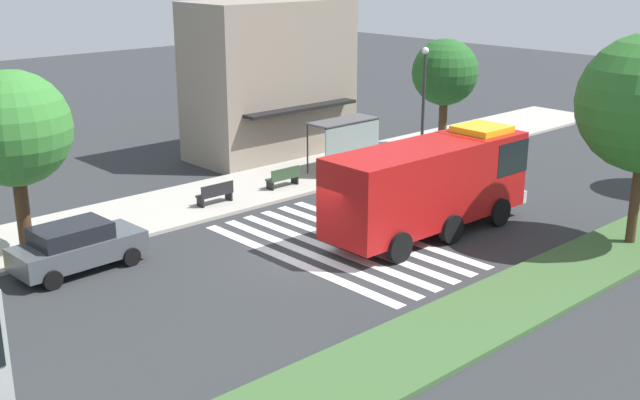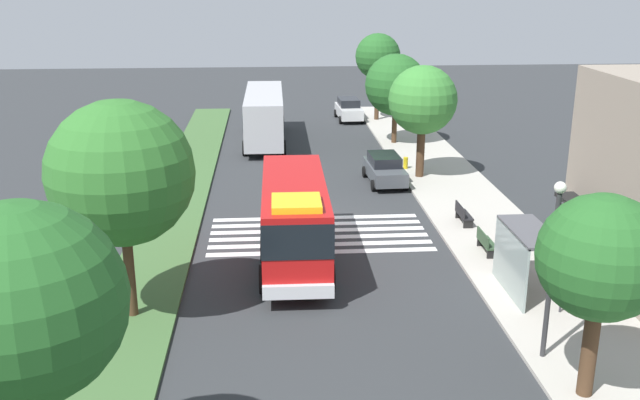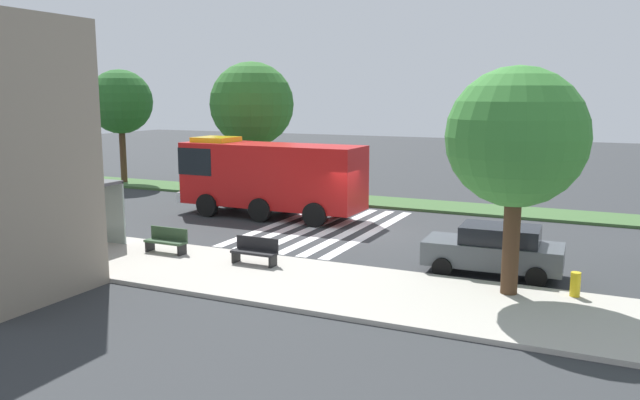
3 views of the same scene
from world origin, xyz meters
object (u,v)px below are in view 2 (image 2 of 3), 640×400
(street_lamp, at_px, (553,255))
(fire_hydrant, at_px, (406,163))
(sidewalk_tree_far_west, at_px, (378,57))
(transit_bus, at_px, (264,113))
(median_tree_west, at_px, (23,305))
(parked_car_mid, at_px, (385,169))
(fire_truck, at_px, (295,219))
(bus_stop_shelter, at_px, (520,248))
(parked_car_west, at_px, (349,109))
(sidewalk_tree_far_east, at_px, (601,258))
(sidewalk_tree_west, at_px, (396,85))
(median_tree_far_west, at_px, (121,174))
(sidewalk_tree_center, at_px, (423,100))
(bench_west_of_shelter, at_px, (463,214))
(bench_near_shelter, at_px, (486,242))

(street_lamp, height_order, fire_hydrant, street_lamp)
(street_lamp, relative_size, sidewalk_tree_far_west, 0.82)
(transit_bus, relative_size, median_tree_west, 1.51)
(fire_hydrant, bearing_deg, parked_car_mid, -33.68)
(fire_truck, distance_m, median_tree_west, 15.54)
(bus_stop_shelter, relative_size, fire_hydrant, 5.00)
(parked_car_west, bearing_deg, sidewalk_tree_far_west, 73.32)
(bus_stop_shelter, distance_m, sidewalk_tree_far_east, 7.11)
(sidewalk_tree_west, bearing_deg, street_lamp, -0.78)
(parked_car_west, height_order, median_tree_far_west, median_tree_far_west)
(sidewalk_tree_west, bearing_deg, sidewalk_tree_center, 0.00)
(sidewalk_tree_far_west, height_order, sidewalk_tree_center, sidewalk_tree_far_west)
(parked_car_mid, relative_size, street_lamp, 0.78)
(fire_truck, relative_size, sidewalk_tree_far_west, 1.33)
(parked_car_mid, bearing_deg, sidewalk_tree_center, 108.04)
(street_lamp, relative_size, sidewalk_tree_west, 0.92)
(median_tree_far_west, bearing_deg, parked_car_mid, 144.44)
(sidewalk_tree_center, relative_size, median_tree_far_west, 0.86)
(median_tree_west, bearing_deg, parked_car_west, 165.54)
(bench_west_of_shelter, distance_m, fire_hydrant, 10.02)
(parked_car_west, xyz_separation_m, sidewalk_tree_center, (17.59, 2.20, 3.70))
(sidewalk_tree_west, relative_size, median_tree_far_west, 0.82)
(sidewalk_tree_west, distance_m, sidewalk_tree_far_east, 31.38)
(bench_near_shelter, xyz_separation_m, median_tree_far_west, (4.79, -13.94, 4.63))
(bench_west_of_shelter, bearing_deg, sidewalk_tree_far_east, -1.43)
(parked_car_west, xyz_separation_m, bus_stop_shelter, (33.54, 2.54, 0.99))
(bench_near_shelter, height_order, sidewalk_tree_far_east, sidewalk_tree_far_east)
(transit_bus, bearing_deg, sidewalk_tree_far_east, -164.07)
(transit_bus, height_order, sidewalk_tree_west, sidewalk_tree_west)
(transit_bus, height_order, bench_near_shelter, transit_bus)
(sidewalk_tree_far_west, bearing_deg, fire_hydrant, -1.87)
(parked_car_west, xyz_separation_m, parked_car_mid, (18.40, 0.00, -0.05))
(sidewalk_tree_far_east, height_order, median_tree_west, median_tree_west)
(transit_bus, relative_size, sidewalk_tree_west, 1.78)
(street_lamp, bearing_deg, bench_near_shelter, 174.95)
(parked_car_west, xyz_separation_m, transit_bus, (7.54, -6.84, 1.21))
(fire_hydrant, bearing_deg, fire_truck, -27.00)
(sidewalk_tree_far_west, bearing_deg, bus_stop_shelter, 0.59)
(street_lamp, relative_size, median_tree_west, 0.78)
(bench_near_shelter, relative_size, median_tree_far_west, 0.21)
(median_tree_far_west, bearing_deg, sidewalk_tree_far_east, 66.49)
(fire_truck, distance_m, transit_bus, 22.62)
(bus_stop_shelter, relative_size, sidewalk_tree_center, 0.54)
(bus_stop_shelter, height_order, sidewalk_tree_far_west, sidewalk_tree_far_west)
(bench_near_shelter, relative_size, median_tree_west, 0.22)
(sidewalk_tree_far_west, distance_m, sidewalk_tree_center, 17.04)
(parked_car_mid, bearing_deg, bench_west_of_shelter, 16.79)
(parked_car_mid, relative_size, bench_west_of_shelter, 2.75)
(median_tree_far_west, height_order, fire_hydrant, median_tree_far_west)
(parked_car_mid, xyz_separation_m, bench_near_shelter, (11.14, 2.56, -0.26))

